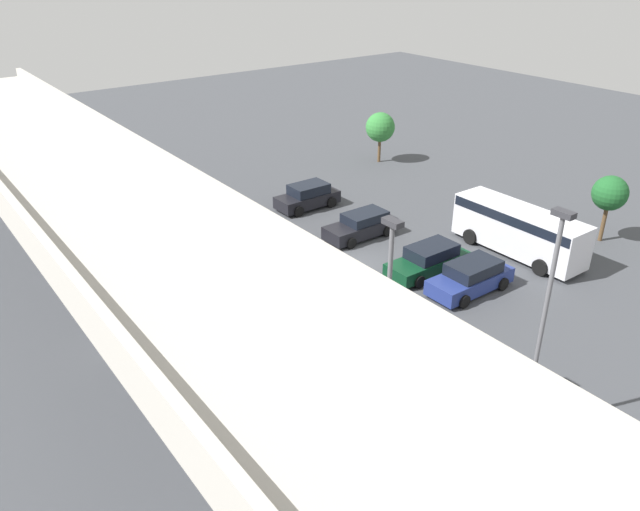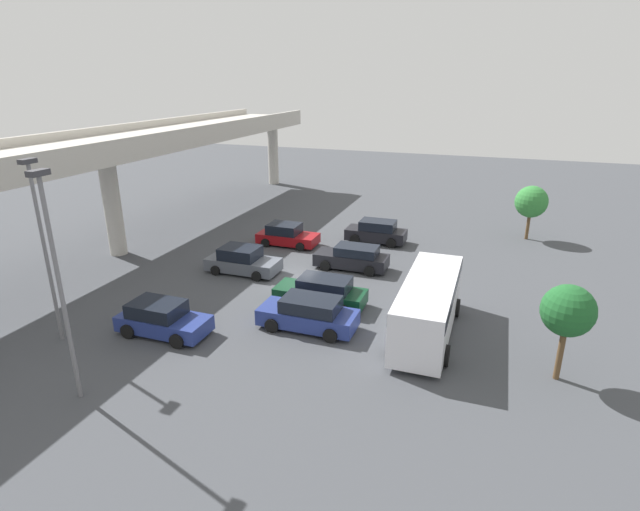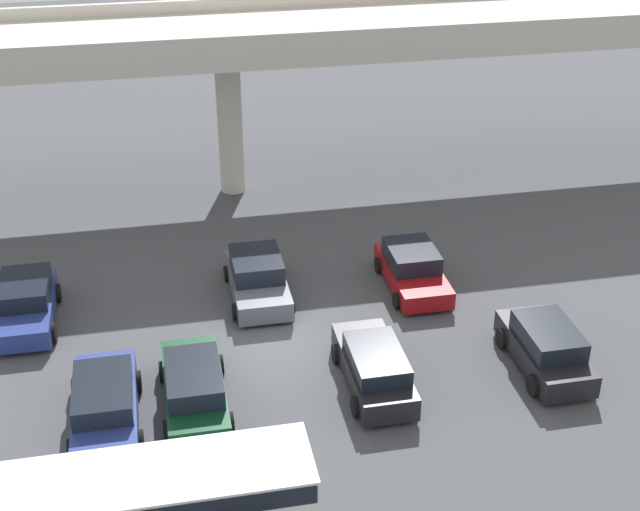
{
  "view_description": "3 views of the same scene",
  "coord_description": "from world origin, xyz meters",
  "px_view_note": "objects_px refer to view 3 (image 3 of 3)",
  "views": [
    {
      "loc": [
        -23.46,
        19.96,
        16.01
      ],
      "look_at": [
        0.28,
        2.3,
        1.17
      ],
      "focal_mm": 35.0,
      "sensor_mm": 36.0,
      "label": 1
    },
    {
      "loc": [
        -25.82,
        -10.69,
        11.52
      ],
      "look_at": [
        0.4,
        -1.27,
        1.5
      ],
      "focal_mm": 28.0,
      "sensor_mm": 36.0,
      "label": 2
    },
    {
      "loc": [
        -3.54,
        -24.92,
        17.55
      ],
      "look_at": [
        1.89,
        2.03,
        2.36
      ],
      "focal_mm": 50.0,
      "sensor_mm": 36.0,
      "label": 3
    }
  ],
  "objects_px": {
    "parked_car_0": "(26,304)",
    "shuttle_bus": "(154,507)",
    "parked_car_1": "(105,403)",
    "parked_car_4": "(374,367)",
    "parked_car_2": "(194,387)",
    "parked_car_3": "(257,278)",
    "parked_car_5": "(412,269)",
    "parked_car_6": "(546,347)"
  },
  "relations": [
    {
      "from": "parked_car_3",
      "to": "parked_car_5",
      "type": "relative_size",
      "value": 1.04
    },
    {
      "from": "parked_car_3",
      "to": "shuttle_bus",
      "type": "height_order",
      "value": "shuttle_bus"
    },
    {
      "from": "parked_car_0",
      "to": "parked_car_5",
      "type": "xyz_separation_m",
      "value": [
        14.21,
        -0.28,
        -0.03
      ]
    },
    {
      "from": "parked_car_3",
      "to": "shuttle_bus",
      "type": "relative_size",
      "value": 0.57
    },
    {
      "from": "parked_car_1",
      "to": "shuttle_bus",
      "type": "height_order",
      "value": "shuttle_bus"
    },
    {
      "from": "parked_car_0",
      "to": "parked_car_3",
      "type": "xyz_separation_m",
      "value": [
        8.32,
        0.18,
        -0.0
      ]
    },
    {
      "from": "parked_car_5",
      "to": "parked_car_3",
      "type": "bearing_deg",
      "value": -94.4
    },
    {
      "from": "shuttle_bus",
      "to": "parked_car_3",
      "type": "bearing_deg",
      "value": -109.24
    },
    {
      "from": "parked_car_2",
      "to": "parked_car_6",
      "type": "distance_m",
      "value": 11.47
    },
    {
      "from": "parked_car_0",
      "to": "parked_car_3",
      "type": "bearing_deg",
      "value": 91.21
    },
    {
      "from": "parked_car_3",
      "to": "parked_car_1",
      "type": "bearing_deg",
      "value": -40.21
    },
    {
      "from": "parked_car_0",
      "to": "shuttle_bus",
      "type": "bearing_deg",
      "value": 19.34
    },
    {
      "from": "parked_car_5",
      "to": "shuttle_bus",
      "type": "xyz_separation_m",
      "value": [
        -10.06,
        -11.52,
        0.9
      ]
    },
    {
      "from": "parked_car_1",
      "to": "parked_car_4",
      "type": "height_order",
      "value": "parked_car_1"
    },
    {
      "from": "parked_car_0",
      "to": "parked_car_6",
      "type": "relative_size",
      "value": 1.0
    },
    {
      "from": "parked_car_4",
      "to": "parked_car_6",
      "type": "bearing_deg",
      "value": -91.34
    },
    {
      "from": "parked_car_3",
      "to": "parked_car_4",
      "type": "relative_size",
      "value": 0.98
    },
    {
      "from": "parked_car_3",
      "to": "parked_car_6",
      "type": "height_order",
      "value": "parked_car_6"
    },
    {
      "from": "parked_car_2",
      "to": "parked_car_4",
      "type": "xyz_separation_m",
      "value": [
        5.7,
        -0.07,
        -0.01
      ]
    },
    {
      "from": "parked_car_6",
      "to": "shuttle_bus",
      "type": "bearing_deg",
      "value": 113.44
    },
    {
      "from": "parked_car_1",
      "to": "shuttle_bus",
      "type": "xyz_separation_m",
      "value": [
        1.33,
        -5.46,
        0.85
      ]
    },
    {
      "from": "parked_car_4",
      "to": "parked_car_5",
      "type": "distance_m",
      "value": 6.56
    },
    {
      "from": "parked_car_4",
      "to": "parked_car_0",
      "type": "bearing_deg",
      "value": 61.42
    },
    {
      "from": "parked_car_1",
      "to": "parked_car_2",
      "type": "xyz_separation_m",
      "value": [
        2.69,
        0.3,
        -0.02
      ]
    },
    {
      "from": "parked_car_3",
      "to": "parked_car_5",
      "type": "bearing_deg",
      "value": 85.6
    },
    {
      "from": "shuttle_bus",
      "to": "parked_car_2",
      "type": "bearing_deg",
      "value": -103.27
    },
    {
      "from": "parked_car_2",
      "to": "parked_car_5",
      "type": "height_order",
      "value": "parked_car_2"
    },
    {
      "from": "parked_car_6",
      "to": "shuttle_bus",
      "type": "distance_m",
      "value": 14.01
    },
    {
      "from": "parked_car_2",
      "to": "parked_car_5",
      "type": "distance_m",
      "value": 10.44
    },
    {
      "from": "parked_car_4",
      "to": "parked_car_3",
      "type": "bearing_deg",
      "value": 24.66
    },
    {
      "from": "parked_car_1",
      "to": "parked_car_6",
      "type": "distance_m",
      "value": 14.16
    },
    {
      "from": "parked_car_0",
      "to": "parked_car_6",
      "type": "bearing_deg",
      "value": 69.82
    },
    {
      "from": "parked_car_5",
      "to": "parked_car_2",
      "type": "bearing_deg",
      "value": -56.5
    },
    {
      "from": "parked_car_0",
      "to": "parked_car_2",
      "type": "xyz_separation_m",
      "value": [
        5.5,
        -6.04,
        -0.01
      ]
    },
    {
      "from": "parked_car_3",
      "to": "parked_car_4",
      "type": "xyz_separation_m",
      "value": [
        2.88,
        -6.28,
        -0.01
      ]
    },
    {
      "from": "parked_car_5",
      "to": "shuttle_bus",
      "type": "relative_size",
      "value": 0.55
    },
    {
      "from": "parked_car_0",
      "to": "shuttle_bus",
      "type": "distance_m",
      "value": 12.54
    },
    {
      "from": "parked_car_0",
      "to": "parked_car_3",
      "type": "height_order",
      "value": "parked_car_3"
    },
    {
      "from": "parked_car_1",
      "to": "parked_car_5",
      "type": "height_order",
      "value": "parked_car_1"
    },
    {
      "from": "parked_car_1",
      "to": "parked_car_4",
      "type": "bearing_deg",
      "value": -88.39
    },
    {
      "from": "parked_car_6",
      "to": "shuttle_bus",
      "type": "relative_size",
      "value": 0.55
    },
    {
      "from": "parked_car_3",
      "to": "parked_car_5",
      "type": "xyz_separation_m",
      "value": [
        5.88,
        -0.45,
        -0.03
      ]
    }
  ]
}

